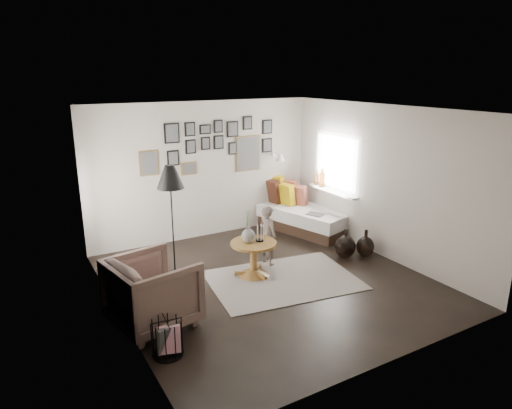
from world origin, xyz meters
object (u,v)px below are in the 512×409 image
magazine_basket (167,338)px  daybed (298,213)px  child (268,236)px  demijohn_small (365,246)px  armchair (153,292)px  pedestal_table (254,260)px  demijohn_large (345,247)px  floor_lamp (170,181)px  vase (248,233)px

magazine_basket → daybed: bearing=37.0°
child → demijohn_small: bearing=-119.6°
magazine_basket → demijohn_small: (3.97, 1.05, -0.03)m
armchair → child: child is taller
armchair → magazine_basket: armchair is taller
magazine_basket → child: (2.32, 1.61, 0.30)m
pedestal_table → demijohn_large: (1.73, -0.17, -0.05)m
child → demijohn_large: bearing=-119.5°
daybed → child: bearing=-155.8°
daybed → child: daybed is taller
magazine_basket → demijohn_large: size_ratio=0.81×
armchair → demijohn_small: size_ratio=2.04×
floor_lamp → child: size_ratio=1.75×
vase → daybed: bearing=37.2°
magazine_basket → demijohn_large: 3.80m
magazine_basket → child: 2.84m
armchair → vase: bearing=-80.5°
demijohn_small → demijohn_large: bearing=161.1°
floor_lamp → demijohn_small: bearing=-16.8°
armchair → demijohn_small: (3.89, 0.32, -0.27)m
pedestal_table → child: (0.43, 0.27, 0.25)m
daybed → demijohn_small: daybed is taller
daybed → magazine_basket: 4.78m
pedestal_table → magazine_basket: pedestal_table is taller
armchair → demijohn_large: (3.54, 0.44, -0.24)m
vase → child: bearing=26.4°
armchair → magazine_basket: 0.76m
armchair → demijohn_large: 3.57m
daybed → demijohn_small: (0.15, -1.83, -0.14)m
armchair → demijohn_small: armchair is taller
pedestal_table → demijohn_small: 2.10m
demijohn_large → child: 1.40m
vase → armchair: (-1.73, -0.63, -0.27)m
demijohn_small → child: (-1.65, 0.56, 0.32)m
pedestal_table → vase: vase is taller
demijohn_large → armchair: bearing=-172.9°
vase → child: (0.51, 0.25, -0.21)m
armchair → child: bearing=-79.0°
demijohn_large → demijohn_small: bearing=-18.9°
magazine_basket → demijohn_small: 4.10m
pedestal_table → armchair: 1.92m
demijohn_small → pedestal_table: bearing=172.0°
armchair → demijohn_large: armchair is taller
daybed → armchair: daybed is taller
pedestal_table → floor_lamp: (-1.06, 0.66, 1.27)m
vase → pedestal_table: bearing=-14.0°
vase → demijohn_large: bearing=-6.0°
floor_lamp → demijohn_large: (2.79, -0.83, -1.32)m
vase → armchair: bearing=-159.9°
vase → demijohn_small: (2.16, -0.31, -0.54)m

